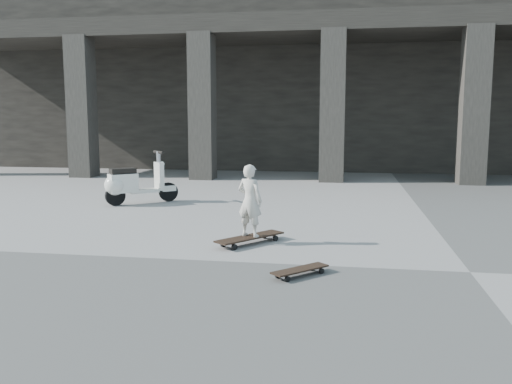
% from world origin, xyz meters
% --- Properties ---
extents(ground, '(90.00, 90.00, 0.00)m').
position_xyz_m(ground, '(0.00, 0.00, 0.00)').
color(ground, '#4A4947').
rests_on(ground, ground).
extents(colonnade, '(28.00, 8.82, 6.00)m').
position_xyz_m(colonnade, '(-0.00, 13.77, 3.03)').
color(colonnade, black).
rests_on(colonnade, ground).
extents(longboard, '(0.86, 1.01, 0.11)m').
position_xyz_m(longboard, '(-2.67, 0.94, 0.09)').
color(longboard, black).
rests_on(longboard, ground).
extents(skateboard_spare, '(0.61, 0.64, 0.08)m').
position_xyz_m(skateboard_spare, '(-1.87, -0.46, 0.06)').
color(skateboard_spare, black).
rests_on(skateboard_spare, ground).
extents(child, '(0.42, 0.34, 0.99)m').
position_xyz_m(child, '(-2.67, 0.94, 0.60)').
color(child, beige).
rests_on(child, longboard).
extents(scooter, '(1.23, 1.07, 1.05)m').
position_xyz_m(scooter, '(-5.62, 3.89, 0.41)').
color(scooter, black).
rests_on(scooter, ground).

